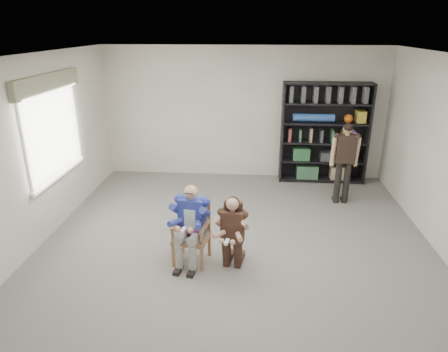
# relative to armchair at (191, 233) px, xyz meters

# --- Properties ---
(room_shell) EXTENTS (6.00, 7.00, 2.80)m
(room_shell) POSITION_rel_armchair_xyz_m (0.61, 0.10, 0.95)
(room_shell) COLOR white
(room_shell) RESTS_ON ground
(floor) EXTENTS (6.00, 7.00, 0.01)m
(floor) POSITION_rel_armchair_xyz_m (0.61, 0.10, -0.45)
(floor) COLOR slate
(floor) RESTS_ON ground
(window_left) EXTENTS (0.16, 2.00, 1.75)m
(window_left) POSITION_rel_armchair_xyz_m (-2.34, 1.10, 1.18)
(window_left) COLOR white
(window_left) RESTS_ON room_shell
(armchair) EXTENTS (0.59, 0.58, 0.89)m
(armchair) POSITION_rel_armchair_xyz_m (0.00, 0.00, 0.00)
(armchair) COLOR #9B6543
(armchair) RESTS_ON floor
(seated_man) EXTENTS (0.61, 0.77, 1.16)m
(seated_man) POSITION_rel_armchair_xyz_m (0.00, 0.00, 0.13)
(seated_man) COLOR navy
(seated_man) RESTS_ON floor
(kneeling_woman) EXTENTS (0.56, 0.78, 1.06)m
(kneeling_woman) POSITION_rel_armchair_xyz_m (0.58, -0.12, 0.08)
(kneeling_woman) COLOR #3D271C
(kneeling_woman) RESTS_ON floor
(bookshelf) EXTENTS (1.80, 0.38, 2.10)m
(bookshelf) POSITION_rel_armchair_xyz_m (2.31, 3.38, 0.60)
(bookshelf) COLOR black
(bookshelf) RESTS_ON floor
(standing_man) EXTENTS (0.49, 0.28, 1.56)m
(standing_man) POSITION_rel_armchair_xyz_m (2.51, 2.23, 0.33)
(standing_man) COLOR black
(standing_man) RESTS_ON floor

